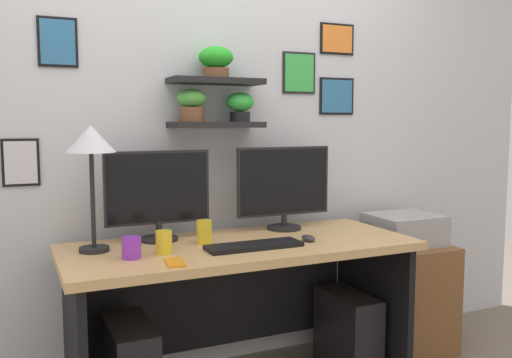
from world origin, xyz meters
The scene contains 14 objects.
back_wall_assembly centered at (0.00, 0.44, 1.36)m, with size 4.40×0.24×2.70m.
desk centered at (0.00, 0.06, 0.54)m, with size 1.64×0.68×0.75m.
monitor_left centered at (-0.34, 0.22, 0.98)m, with size 0.51×0.18×0.43m.
monitor_right centered at (0.34, 0.22, 0.98)m, with size 0.52×0.18×0.43m.
keyboard centered at (0.01, -0.12, 0.76)m, with size 0.44×0.14×0.02m, color black.
computer_mouse centered at (0.31, -0.10, 0.77)m, with size 0.06×0.09×0.03m, color #2D2D33.
desk_lamp centered at (-0.65, 0.11, 1.21)m, with size 0.21×0.21×0.55m.
cell_phone centered at (-0.39, -0.24, 0.76)m, with size 0.07×0.14×0.01m, color orange.
coffee_mug centered at (-0.53, -0.08, 0.80)m, with size 0.08×0.08×0.09m, color purple.
pen_cup centered at (-0.38, -0.05, 0.80)m, with size 0.07×0.07×0.10m, color yellow.
water_cup centered at (-0.16, 0.06, 0.81)m, with size 0.07×0.07×0.11m, color yellow.
drawer_cabinet centered at (1.08, 0.15, 0.31)m, with size 0.44×0.50×0.62m, color brown.
printer centered at (1.08, 0.15, 0.70)m, with size 0.38×0.34×0.17m, color #9E9EA3.
computer_tower_right centered at (0.61, 0.01, 0.21)m, with size 0.18×0.40×0.42m, color black.
Camera 1 is at (-0.98, -2.34, 1.32)m, focal length 38.66 mm.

